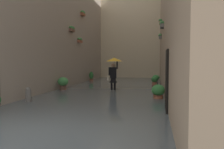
# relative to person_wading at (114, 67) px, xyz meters

# --- Properties ---
(ground_plane) EXTENTS (60.00, 60.00, 0.00)m
(ground_plane) POSITION_rel_person_wading_xyz_m (0.24, -1.06, -1.46)
(ground_plane) COLOR gray
(flood_water) EXTENTS (6.93, 24.93, 0.14)m
(flood_water) POSITION_rel_person_wading_xyz_m (0.24, -1.06, -1.39)
(flood_water) COLOR #515B60
(flood_water) RESTS_ON ground_plane
(building_facade_right) EXTENTS (2.04, 22.93, 9.11)m
(building_facade_right) POSITION_rel_person_wading_xyz_m (4.21, -1.06, 3.09)
(building_facade_right) COLOR #A89989
(building_facade_right) RESTS_ON ground_plane
(building_facade_far) EXTENTS (9.73, 1.80, 12.87)m
(building_facade_far) POSITION_rel_person_wading_xyz_m (0.24, -11.43, 4.97)
(building_facade_far) COLOR beige
(building_facade_far) RESTS_ON ground_plane
(person_wading) EXTENTS (0.99, 0.99, 2.11)m
(person_wading) POSITION_rel_person_wading_xyz_m (0.00, 0.00, 0.00)
(person_wading) COLOR #2D2319
(person_wading) RESTS_ON ground_plane
(potted_plant_far_right) EXTENTS (0.37, 0.37, 0.94)m
(potted_plant_far_right) POSITION_rel_person_wading_xyz_m (2.99, -5.72, -0.97)
(potted_plant_far_right) COLOR brown
(potted_plant_far_right) RESTS_ON ground_plane
(potted_plant_mid_left) EXTENTS (0.47, 0.47, 0.76)m
(potted_plant_mid_left) POSITION_rel_person_wading_xyz_m (-2.34, -3.51, -1.04)
(potted_plant_mid_left) COLOR #9E563D
(potted_plant_mid_left) RESTS_ON ground_plane
(potted_plant_near_left) EXTENTS (0.60, 0.60, 0.77)m
(potted_plant_near_left) POSITION_rel_person_wading_xyz_m (-2.55, 2.76, -1.03)
(potted_plant_near_left) COLOR #9E563D
(potted_plant_near_left) RESTS_ON ground_plane
(potted_plant_near_right) EXTENTS (0.61, 0.61, 0.89)m
(potted_plant_near_right) POSITION_rel_person_wading_xyz_m (2.93, 0.54, -0.94)
(potted_plant_near_right) COLOR brown
(potted_plant_near_right) RESTS_ON ground_plane
(potted_plant_far_left) EXTENTS (0.58, 0.58, 0.73)m
(potted_plant_far_left) POSITION_rel_person_wading_xyz_m (-2.45, -5.73, -1.04)
(potted_plant_far_left) COLOR #66605B
(potted_plant_far_left) RESTS_ON ground_plane
(mooring_bollard) EXTENTS (0.23, 0.23, 0.76)m
(mooring_bollard) POSITION_rel_person_wading_xyz_m (2.73, 4.65, -1.09)
(mooring_bollard) COLOR slate
(mooring_bollard) RESTS_ON ground_plane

